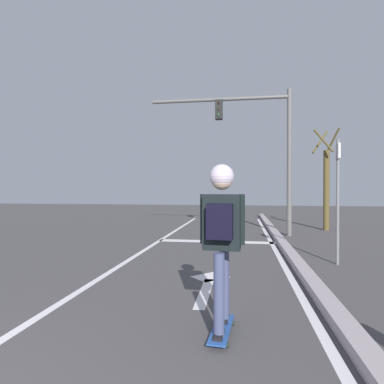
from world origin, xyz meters
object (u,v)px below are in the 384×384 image
at_px(skater, 222,224).
at_px(traffic_signal_mast, 256,134).
at_px(street_sign_post, 338,184).
at_px(skateboard, 222,329).
at_px(roadside_tree, 326,184).

bearing_deg(skater, traffic_signal_mast, 84.93).
distance_m(skater, street_sign_post, 4.14).
relative_size(skateboard, roadside_tree, 0.21).
bearing_deg(street_sign_post, roadside_tree, 78.15).
xyz_separation_m(skateboard, street_sign_post, (2.14, 3.50, 1.59)).
relative_size(skater, traffic_signal_mast, 0.36).
xyz_separation_m(skater, street_sign_post, (2.14, 3.51, 0.47)).
distance_m(traffic_signal_mast, street_sign_post, 4.57).
distance_m(traffic_signal_mast, roadside_tree, 3.58).
xyz_separation_m(skateboard, traffic_signal_mast, (0.66, 7.47, 3.30)).
bearing_deg(skateboard, traffic_signal_mast, 84.92).
xyz_separation_m(skater, traffic_signal_mast, (0.66, 7.49, 2.18)).
relative_size(traffic_signal_mast, roadside_tree, 1.26).
height_order(skater, street_sign_post, street_sign_post).
bearing_deg(skateboard, roadside_tree, 70.09).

